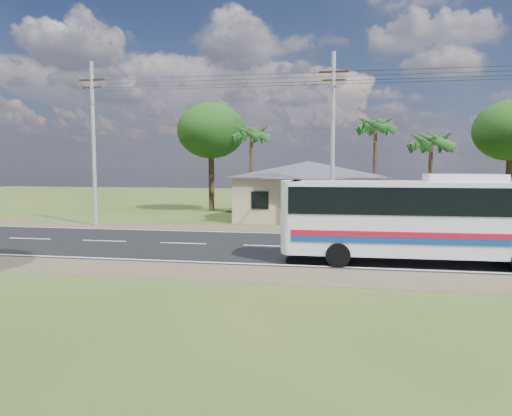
{
  "coord_description": "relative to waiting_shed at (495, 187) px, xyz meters",
  "views": [
    {
      "loc": [
        4.06,
        -24.84,
        4.16
      ],
      "look_at": [
        -0.78,
        1.0,
        1.86
      ],
      "focal_mm": 35.0,
      "sensor_mm": 36.0,
      "label": 1
    }
  ],
  "objects": [
    {
      "name": "palm_far",
      "position": [
        -17.0,
        7.5,
        3.95
      ],
      "size": [
        2.8,
        2.8,
        7.7
      ],
      "color": "#47301E",
      "rests_on": "ground"
    },
    {
      "name": "motorcycle",
      "position": [
        -11.3,
        -1.73,
        -2.28
      ],
      "size": [
        1.8,
        1.26,
        0.9
      ],
      "primitive_type": "imported",
      "rotation": [
        0.0,
        0.0,
        1.14
      ],
      "color": "black",
      "rests_on": "ground"
    },
    {
      "name": "ground",
      "position": [
        -13.0,
        -8.5,
        -2.73
      ],
      "size": [
        120.0,
        120.0,
        0.0
      ],
      "primitive_type": "plane",
      "color": "#2D4017",
      "rests_on": "ground"
    },
    {
      "name": "palm_mid",
      "position": [
        -7.0,
        7.0,
        4.43
      ],
      "size": [
        2.8,
        2.8,
        8.2
      ],
      "color": "#47301E",
      "rests_on": "ground"
    },
    {
      "name": "house",
      "position": [
        -12.0,
        4.5,
        -0.09
      ],
      "size": [
        12.4,
        10.0,
        5.0
      ],
      "color": "#C6B584",
      "rests_on": "ground"
    },
    {
      "name": "concrete_barrier",
      "position": [
        -1.0,
        -2.9,
        -2.28
      ],
      "size": [
        7.0,
        0.3,
        0.9
      ],
      "primitive_type": "cube",
      "color": "#9E9E99",
      "rests_on": "ground"
    },
    {
      "name": "waiting_shed",
      "position": [
        0.0,
        0.0,
        0.0
      ],
      "size": [
        5.2,
        4.48,
        3.35
      ],
      "color": "#392714",
      "rests_on": "ground"
    },
    {
      "name": "palm_near",
      "position": [
        -3.5,
        2.5,
        2.98
      ],
      "size": [
        2.8,
        2.8,
        6.7
      ],
      "color": "#47301E",
      "rests_on": "ground"
    },
    {
      "name": "utility_poles",
      "position": [
        -10.33,
        -2.01,
        3.04
      ],
      "size": [
        32.8,
        2.22,
        11.0
      ],
      "color": "#9E9E99",
      "rests_on": "ground"
    },
    {
      "name": "road",
      "position": [
        -13.0,
        -8.5,
        -2.72
      ],
      "size": [
        120.0,
        16.0,
        0.03
      ],
      "color": "black",
      "rests_on": "ground"
    },
    {
      "name": "tree_behind_house",
      "position": [
        -21.0,
        9.5,
        4.39
      ],
      "size": [
        6.0,
        6.0,
        9.61
      ],
      "color": "#47301E",
      "rests_on": "ground"
    },
    {
      "name": "tree_behind_shed",
      "position": [
        3.0,
        7.5,
        3.95
      ],
      "size": [
        5.6,
        5.6,
        9.02
      ],
      "color": "#47301E",
      "rests_on": "ground"
    },
    {
      "name": "coach_bus",
      "position": [
        -5.35,
        -11.88,
        -0.58
      ],
      "size": [
        12.2,
        2.89,
        3.77
      ],
      "rotation": [
        0.0,
        0.0,
        0.03
      ],
      "color": "silver",
      "rests_on": "ground"
    }
  ]
}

